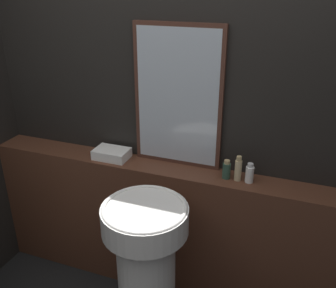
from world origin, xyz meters
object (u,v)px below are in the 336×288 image
object	(u,v)px
mirror	(178,98)
towel_stack	(112,154)
conditioner_bottle	(238,169)
pedestal_sink	(146,268)
lotion_bottle	(250,174)
shampoo_bottle	(226,170)

from	to	relation	value
mirror	towel_stack	bearing A→B (deg)	-168.14
mirror	conditioner_bottle	world-z (taller)	mirror
pedestal_sink	towel_stack	bearing A→B (deg)	133.65
conditioner_bottle	lotion_bottle	bearing A→B (deg)	0.00
shampoo_bottle	lotion_bottle	world-z (taller)	lotion_bottle
pedestal_sink	conditioner_bottle	world-z (taller)	conditioner_bottle
conditioner_bottle	shampoo_bottle	bearing A→B (deg)	180.00
pedestal_sink	lotion_bottle	xyz separation A→B (m)	(0.47, 0.47, 0.47)
conditioner_bottle	mirror	bearing A→B (deg)	167.64
shampoo_bottle	conditioner_bottle	bearing A→B (deg)	0.00
shampoo_bottle	mirror	bearing A→B (deg)	165.27
shampoo_bottle	lotion_bottle	bearing A→B (deg)	0.00
pedestal_sink	towel_stack	size ratio (longest dim) A/B	4.23
pedestal_sink	towel_stack	distance (m)	0.78
pedestal_sink	towel_stack	xyz separation A→B (m)	(-0.44, 0.47, 0.44)
conditioner_bottle	pedestal_sink	bearing A→B (deg)	-130.89
mirror	conditioner_bottle	size ratio (longest dim) A/B	5.62
towel_stack	lotion_bottle	distance (m)	0.92
pedestal_sink	shampoo_bottle	world-z (taller)	shampoo_bottle
towel_stack	pedestal_sink	bearing A→B (deg)	-46.35
pedestal_sink	mirror	size ratio (longest dim) A/B	1.10
towel_stack	lotion_bottle	xyz separation A→B (m)	(0.92, 0.00, 0.02)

